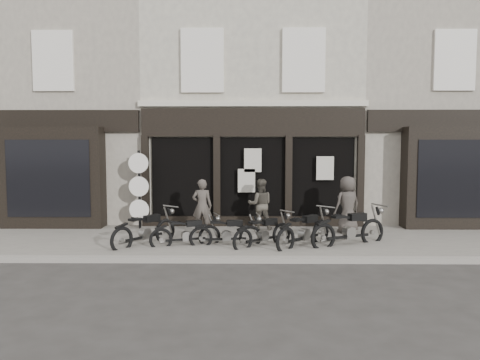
{
  "coord_description": "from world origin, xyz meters",
  "views": [
    {
      "loc": [
        -0.24,
        -12.06,
        2.83
      ],
      "look_at": [
        -0.39,
        1.6,
        1.72
      ],
      "focal_mm": 35.0,
      "sensor_mm": 36.0,
      "label": 1
    }
  ],
  "objects_px": {
    "advert_sign_post": "(139,193)",
    "motorcycle_2": "(227,235)",
    "motorcycle_0": "(145,233)",
    "man_centre": "(260,204)",
    "man_right": "(347,205)",
    "motorcycle_5": "(349,232)",
    "motorcycle_1": "(187,236)",
    "motorcycle_3": "(263,235)",
    "man_left": "(202,206)",
    "motorcycle_4": "(304,233)"
  },
  "relations": [
    {
      "from": "motorcycle_5",
      "to": "man_left",
      "type": "relative_size",
      "value": 1.36
    },
    {
      "from": "man_left",
      "to": "man_centre",
      "type": "distance_m",
      "value": 1.83
    },
    {
      "from": "motorcycle_0",
      "to": "motorcycle_4",
      "type": "bearing_deg",
      "value": -54.1
    },
    {
      "from": "man_left",
      "to": "advert_sign_post",
      "type": "relative_size",
      "value": 0.63
    },
    {
      "from": "motorcycle_2",
      "to": "motorcycle_3",
      "type": "bearing_deg",
      "value": -8.98
    },
    {
      "from": "motorcycle_2",
      "to": "man_left",
      "type": "distance_m",
      "value": 1.84
    },
    {
      "from": "motorcycle_0",
      "to": "motorcycle_2",
      "type": "xyz_separation_m",
      "value": [
        2.18,
        -0.08,
        -0.05
      ]
    },
    {
      "from": "advert_sign_post",
      "to": "motorcycle_4",
      "type": "bearing_deg",
      "value": -23.59
    },
    {
      "from": "man_centre",
      "to": "advert_sign_post",
      "type": "bearing_deg",
      "value": -3.1
    },
    {
      "from": "motorcycle_4",
      "to": "advert_sign_post",
      "type": "bearing_deg",
      "value": 109.22
    },
    {
      "from": "motorcycle_1",
      "to": "motorcycle_3",
      "type": "relative_size",
      "value": 1.1
    },
    {
      "from": "motorcycle_4",
      "to": "man_centre",
      "type": "height_order",
      "value": "man_centre"
    },
    {
      "from": "motorcycle_5",
      "to": "motorcycle_2",
      "type": "bearing_deg",
      "value": 154.98
    },
    {
      "from": "man_left",
      "to": "advert_sign_post",
      "type": "xyz_separation_m",
      "value": [
        -2.02,
        0.67,
        0.32
      ]
    },
    {
      "from": "motorcycle_5",
      "to": "man_right",
      "type": "distance_m",
      "value": 1.68
    },
    {
      "from": "motorcycle_0",
      "to": "motorcycle_5",
      "type": "xyz_separation_m",
      "value": [
        5.44,
        -0.02,
        0.03
      ]
    },
    {
      "from": "advert_sign_post",
      "to": "motorcycle_2",
      "type": "bearing_deg",
      "value": -37.08
    },
    {
      "from": "man_centre",
      "to": "man_right",
      "type": "height_order",
      "value": "man_right"
    },
    {
      "from": "motorcycle_4",
      "to": "motorcycle_5",
      "type": "bearing_deg",
      "value": -41.7
    },
    {
      "from": "man_left",
      "to": "motorcycle_5",
      "type": "bearing_deg",
      "value": 160.02
    },
    {
      "from": "motorcycle_4",
      "to": "advert_sign_post",
      "type": "xyz_separation_m",
      "value": [
        -4.87,
        2.26,
        0.83
      ]
    },
    {
      "from": "motorcycle_5",
      "to": "man_centre",
      "type": "distance_m",
      "value": 3.11
    },
    {
      "from": "man_right",
      "to": "advert_sign_post",
      "type": "distance_m",
      "value": 6.39
    },
    {
      "from": "motorcycle_5",
      "to": "man_centre",
      "type": "xyz_separation_m",
      "value": [
        -2.3,
        2.04,
        0.46
      ]
    },
    {
      "from": "man_right",
      "to": "motorcycle_1",
      "type": "bearing_deg",
      "value": -3.3
    },
    {
      "from": "man_right",
      "to": "motorcycle_0",
      "type": "bearing_deg",
      "value": -8.21
    },
    {
      "from": "motorcycle_1",
      "to": "man_centre",
      "type": "relative_size",
      "value": 1.16
    },
    {
      "from": "motorcycle_5",
      "to": "man_left",
      "type": "height_order",
      "value": "man_left"
    },
    {
      "from": "motorcycle_3",
      "to": "man_right",
      "type": "distance_m",
      "value": 3.11
    },
    {
      "from": "motorcycle_3",
      "to": "man_left",
      "type": "bearing_deg",
      "value": 98.89
    },
    {
      "from": "motorcycle_4",
      "to": "man_right",
      "type": "distance_m",
      "value": 2.3
    },
    {
      "from": "motorcycle_5",
      "to": "man_left",
      "type": "distance_m",
      "value": 4.35
    },
    {
      "from": "motorcycle_4",
      "to": "motorcycle_3",
      "type": "bearing_deg",
      "value": 133.89
    },
    {
      "from": "man_centre",
      "to": "motorcycle_5",
      "type": "bearing_deg",
      "value": 137.43
    },
    {
      "from": "man_centre",
      "to": "man_right",
      "type": "bearing_deg",
      "value": 168.82
    },
    {
      "from": "motorcycle_1",
      "to": "motorcycle_5",
      "type": "height_order",
      "value": "motorcycle_5"
    },
    {
      "from": "motorcycle_5",
      "to": "man_right",
      "type": "relative_size",
      "value": 1.29
    },
    {
      "from": "motorcycle_1",
      "to": "advert_sign_post",
      "type": "bearing_deg",
      "value": 108.41
    },
    {
      "from": "motorcycle_1",
      "to": "man_left",
      "type": "bearing_deg",
      "value": 61.47
    },
    {
      "from": "motorcycle_0",
      "to": "man_centre",
      "type": "height_order",
      "value": "man_centre"
    },
    {
      "from": "motorcycle_0",
      "to": "advert_sign_post",
      "type": "xyz_separation_m",
      "value": [
        -0.64,
        2.15,
        0.84
      ]
    },
    {
      "from": "motorcycle_1",
      "to": "man_right",
      "type": "xyz_separation_m",
      "value": [
        4.6,
        1.68,
        0.61
      ]
    },
    {
      "from": "motorcycle_5",
      "to": "advert_sign_post",
      "type": "bearing_deg",
      "value": 134.22
    },
    {
      "from": "motorcycle_4",
      "to": "man_left",
      "type": "height_order",
      "value": "man_left"
    },
    {
      "from": "man_left",
      "to": "motorcycle_3",
      "type": "bearing_deg",
      "value": 138.47
    },
    {
      "from": "motorcycle_4",
      "to": "motorcycle_5",
      "type": "xyz_separation_m",
      "value": [
        1.2,
        0.09,
        0.03
      ]
    },
    {
      "from": "motorcycle_3",
      "to": "man_right",
      "type": "height_order",
      "value": "man_right"
    },
    {
      "from": "motorcycle_3",
      "to": "advert_sign_post",
      "type": "height_order",
      "value": "advert_sign_post"
    },
    {
      "from": "motorcycle_1",
      "to": "motorcycle_3",
      "type": "height_order",
      "value": "motorcycle_3"
    },
    {
      "from": "motorcycle_2",
      "to": "motorcycle_3",
      "type": "distance_m",
      "value": 0.97
    }
  ]
}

